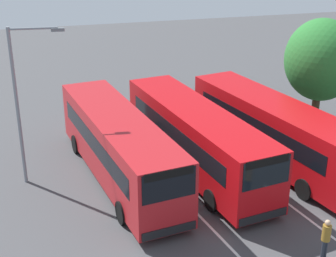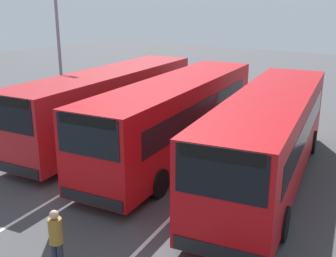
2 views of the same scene
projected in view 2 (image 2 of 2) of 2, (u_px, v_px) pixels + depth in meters
The scene contains 8 objects.
ground_plane at pixel (179, 156), 17.25m from camera, with size 77.78×77.78×0.00m, color #424244.
bus_far_left at pixel (109, 102), 18.93m from camera, with size 11.71×3.97×3.15m.
bus_center_left at pixel (176, 115), 16.76m from camera, with size 11.72×4.10×3.15m.
bus_center_right at pixel (269, 135), 14.33m from camera, with size 11.73×4.65×3.15m.
pedestrian at pixel (56, 237), 9.60m from camera, with size 0.42×0.42×1.62m.
street_lamp at pixel (61, 41), 21.18m from camera, with size 0.45×2.39×7.27m.
lane_stripe_outer_left at pixel (142, 146), 18.36m from camera, with size 16.81×0.12×0.01m, color silver.
lane_stripe_inner_left at pixel (222, 167), 16.14m from camera, with size 16.81×0.12×0.01m, color silver.
Camera 2 is at (13.39, 9.04, 6.15)m, focal length 44.59 mm.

